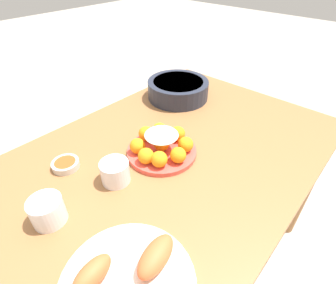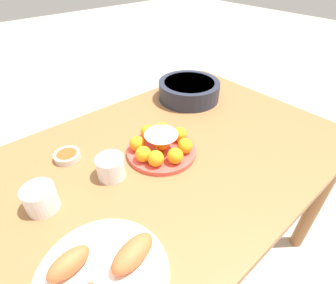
# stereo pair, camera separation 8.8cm
# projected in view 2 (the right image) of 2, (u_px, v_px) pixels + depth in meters

# --- Properties ---
(ground_plane) EXTENTS (12.00, 12.00, 0.00)m
(ground_plane) POSITION_uv_depth(u_px,v_px,m) (172.00, 257.00, 1.34)
(ground_plane) COLOR #B2A899
(dining_table) EXTENTS (1.21, 0.84, 0.71)m
(dining_table) POSITION_uv_depth(u_px,v_px,m) (174.00, 171.00, 0.98)
(dining_table) COLOR #936038
(dining_table) RESTS_ON ground_plane
(cake_plate) EXTENTS (0.24, 0.24, 0.09)m
(cake_plate) POSITION_uv_depth(u_px,v_px,m) (161.00, 145.00, 0.88)
(cake_plate) COLOR #E04C42
(cake_plate) RESTS_ON dining_table
(serving_bowl) EXTENTS (0.28, 0.28, 0.08)m
(serving_bowl) POSITION_uv_depth(u_px,v_px,m) (189.00, 90.00, 1.19)
(serving_bowl) COLOR #232838
(serving_bowl) RESTS_ON dining_table
(sauce_bowl) EXTENTS (0.09, 0.09, 0.02)m
(sauce_bowl) POSITION_uv_depth(u_px,v_px,m) (67.00, 156.00, 0.87)
(sauce_bowl) COLOR beige
(sauce_bowl) RESTS_ON dining_table
(seafood_platter) EXTENTS (0.29, 0.29, 0.06)m
(seafood_platter) POSITION_uv_depth(u_px,v_px,m) (103.00, 276.00, 0.55)
(seafood_platter) COLOR silver
(seafood_platter) RESTS_ON dining_table
(cup_near) EXTENTS (0.09, 0.09, 0.07)m
(cup_near) POSITION_uv_depth(u_px,v_px,m) (41.00, 198.00, 0.69)
(cup_near) COLOR white
(cup_near) RESTS_ON dining_table
(cup_far) EXTENTS (0.09, 0.09, 0.07)m
(cup_far) POSITION_uv_depth(u_px,v_px,m) (111.00, 167.00, 0.79)
(cup_far) COLOR white
(cup_far) RESTS_ON dining_table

